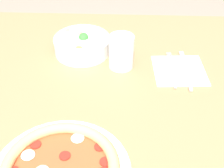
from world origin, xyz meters
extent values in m
cube|color=#99724C|center=(0.00, 0.00, 0.71)|extent=(1.16, 1.02, 0.03)
cylinder|color=olive|center=(-0.51, 0.44, 0.35)|extent=(0.06, 0.06, 0.69)
cylinder|color=olive|center=(0.51, 0.44, 0.35)|extent=(0.06, 0.06, 0.69)
torus|color=tan|center=(-0.10, -0.27, 0.75)|extent=(0.26, 0.26, 0.03)
cylinder|color=maroon|center=(-0.02, -0.21, 0.74)|extent=(0.03, 0.03, 0.00)
cylinder|color=maroon|center=(-0.17, -0.21, 0.74)|extent=(0.03, 0.03, 0.00)
cylinder|color=maroon|center=(0.00, -0.25, 0.74)|extent=(0.03, 0.03, 0.00)
cylinder|color=maroon|center=(-0.09, -0.24, 0.74)|extent=(0.03, 0.03, 0.00)
ellipsoid|color=silver|center=(-0.17, -0.24, 0.74)|extent=(0.03, 0.03, 0.01)
ellipsoid|color=silver|center=(-0.07, -0.18, 0.74)|extent=(0.03, 0.03, 0.01)
cylinder|color=white|center=(-0.11, 0.22, 0.75)|extent=(0.19, 0.19, 0.06)
torus|color=white|center=(-0.11, 0.22, 0.77)|extent=(0.19, 0.19, 0.01)
ellipsoid|color=tan|center=(-0.15, 0.19, 0.76)|extent=(0.03, 0.02, 0.02)
ellipsoid|color=#998466|center=(-0.11, 0.23, 0.77)|extent=(0.04, 0.04, 0.02)
ellipsoid|color=tan|center=(-0.11, 0.25, 0.77)|extent=(0.03, 0.04, 0.02)
ellipsoid|color=#998466|center=(-0.16, 0.27, 0.77)|extent=(0.03, 0.04, 0.02)
ellipsoid|color=tan|center=(-0.14, 0.17, 0.77)|extent=(0.03, 0.04, 0.02)
ellipsoid|color=tan|center=(-0.11, 0.28, 0.76)|extent=(0.03, 0.04, 0.02)
ellipsoid|color=tan|center=(-0.14, 0.23, 0.77)|extent=(0.04, 0.04, 0.02)
sphere|color=#388433|center=(-0.10, 0.22, 0.78)|extent=(0.03, 0.03, 0.03)
ellipsoid|color=yellow|center=(-0.11, 0.16, 0.77)|extent=(0.04, 0.02, 0.02)
cube|color=white|center=(0.21, 0.12, 0.73)|extent=(0.17, 0.17, 0.00)
cube|color=silver|center=(0.19, 0.10, 0.73)|extent=(0.01, 0.13, 0.00)
cube|color=silver|center=(0.19, 0.19, 0.73)|extent=(0.00, 0.06, 0.00)
cube|color=silver|center=(0.19, 0.19, 0.73)|extent=(0.00, 0.06, 0.00)
cube|color=silver|center=(0.18, 0.19, 0.73)|extent=(0.00, 0.06, 0.00)
cube|color=silver|center=(0.18, 0.19, 0.73)|extent=(0.00, 0.06, 0.00)
cube|color=silver|center=(0.23, 0.06, 0.73)|extent=(0.01, 0.08, 0.01)
cube|color=silver|center=(0.23, 0.17, 0.73)|extent=(0.02, 0.12, 0.00)
cylinder|color=silver|center=(0.03, 0.14, 0.78)|extent=(0.08, 0.08, 0.11)
camera|label=1|loc=(0.03, -0.68, 1.31)|focal=50.00mm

